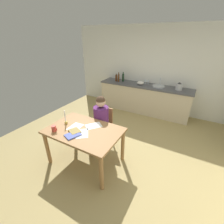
{
  "coord_description": "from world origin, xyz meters",
  "views": [
    {
      "loc": [
        1.38,
        -2.33,
        2.29
      ],
      "look_at": [
        -0.02,
        0.18,
        0.85
      ],
      "focal_mm": 24.61,
      "sensor_mm": 36.0,
      "label": 1
    }
  ],
  "objects_px": {
    "person_seated": "(100,120)",
    "stovetop_kettle": "(179,87)",
    "sink_unit": "(159,86)",
    "mixing_bowl": "(140,83)",
    "bottle_vinegar": "(119,78)",
    "book_cookery": "(75,131)",
    "book_magazine": "(73,135)",
    "candlestick": "(66,120)",
    "bottle_wine_red": "(123,77)",
    "wine_glass_near_sink": "(148,81)",
    "bottle_oil": "(116,78)",
    "dining_table": "(84,134)",
    "chair_at_table": "(103,125)",
    "coffee_mug": "(54,129)",
    "wine_glass_by_kettle": "(145,80)"
  },
  "relations": [
    {
      "from": "dining_table",
      "to": "mixing_bowl",
      "type": "distance_m",
      "value": 2.76
    },
    {
      "from": "sink_unit",
      "to": "bottle_wine_red",
      "type": "xyz_separation_m",
      "value": [
        -1.2,
        0.05,
        0.11
      ]
    },
    {
      "from": "mixing_bowl",
      "to": "chair_at_table",
      "type": "bearing_deg",
      "value": -92.8
    },
    {
      "from": "candlestick",
      "to": "stovetop_kettle",
      "type": "relative_size",
      "value": 1.28
    },
    {
      "from": "sink_unit",
      "to": "coffee_mug",
      "type": "bearing_deg",
      "value": -109.45
    },
    {
      "from": "chair_at_table",
      "to": "book_cookery",
      "type": "height_order",
      "value": "chair_at_table"
    },
    {
      "from": "book_magazine",
      "to": "wine_glass_near_sink",
      "type": "bearing_deg",
      "value": 105.32
    },
    {
      "from": "sink_unit",
      "to": "wine_glass_near_sink",
      "type": "bearing_deg",
      "value": 158.4
    },
    {
      "from": "dining_table",
      "to": "stovetop_kettle",
      "type": "distance_m",
      "value": 3.04
    },
    {
      "from": "person_seated",
      "to": "sink_unit",
      "type": "distance_m",
      "value": 2.33
    },
    {
      "from": "candlestick",
      "to": "wine_glass_by_kettle",
      "type": "bearing_deg",
      "value": 77.89
    },
    {
      "from": "bottle_vinegar",
      "to": "book_cookery",
      "type": "bearing_deg",
      "value": -78.63
    },
    {
      "from": "book_magazine",
      "to": "book_cookery",
      "type": "bearing_deg",
      "value": 137.74
    },
    {
      "from": "sink_unit",
      "to": "mixing_bowl",
      "type": "height_order",
      "value": "sink_unit"
    },
    {
      "from": "mixing_bowl",
      "to": "book_magazine",
      "type": "bearing_deg",
      "value": -92.51
    },
    {
      "from": "book_magazine",
      "to": "wine_glass_near_sink",
      "type": "distance_m",
      "value": 3.17
    },
    {
      "from": "candlestick",
      "to": "dining_table",
      "type": "bearing_deg",
      "value": -0.81
    },
    {
      "from": "person_seated",
      "to": "wine_glass_by_kettle",
      "type": "relative_size",
      "value": 7.76
    },
    {
      "from": "candlestick",
      "to": "bottle_wine_red",
      "type": "bearing_deg",
      "value": 92.39
    },
    {
      "from": "candlestick",
      "to": "mixing_bowl",
      "type": "bearing_deg",
      "value": 79.29
    },
    {
      "from": "coffee_mug",
      "to": "candlestick",
      "type": "height_order",
      "value": "candlestick"
    },
    {
      "from": "dining_table",
      "to": "bottle_vinegar",
      "type": "relative_size",
      "value": 4.42
    },
    {
      "from": "chair_at_table",
      "to": "dining_table",
      "type": "bearing_deg",
      "value": -88.17
    },
    {
      "from": "person_seated",
      "to": "stovetop_kettle",
      "type": "relative_size",
      "value": 5.43
    },
    {
      "from": "coffee_mug",
      "to": "bottle_vinegar",
      "type": "distance_m",
      "value": 3.02
    },
    {
      "from": "person_seated",
      "to": "bottle_oil",
      "type": "xyz_separation_m",
      "value": [
        -0.76,
        2.19,
        0.33
      ]
    },
    {
      "from": "person_seated",
      "to": "candlestick",
      "type": "height_order",
      "value": "person_seated"
    },
    {
      "from": "bottle_oil",
      "to": "bottle_wine_red",
      "type": "distance_m",
      "value": 0.23
    },
    {
      "from": "coffee_mug",
      "to": "bottle_vinegar",
      "type": "relative_size",
      "value": 0.4
    },
    {
      "from": "chair_at_table",
      "to": "bottle_vinegar",
      "type": "distance_m",
      "value": 2.19
    },
    {
      "from": "sink_unit",
      "to": "wine_glass_by_kettle",
      "type": "bearing_deg",
      "value": 162.46
    },
    {
      "from": "dining_table",
      "to": "wine_glass_by_kettle",
      "type": "relative_size",
      "value": 8.79
    },
    {
      "from": "mixing_bowl",
      "to": "stovetop_kettle",
      "type": "distance_m",
      "value": 1.13
    },
    {
      "from": "coffee_mug",
      "to": "bottle_vinegar",
      "type": "bearing_deg",
      "value": 94.57
    },
    {
      "from": "book_magazine",
      "to": "bottle_wine_red",
      "type": "distance_m",
      "value": 3.1
    },
    {
      "from": "dining_table",
      "to": "person_seated",
      "type": "xyz_separation_m",
      "value": [
        -0.01,
        0.54,
        0.04
      ]
    },
    {
      "from": "mixing_bowl",
      "to": "sink_unit",
      "type": "bearing_deg",
      "value": 2.25
    },
    {
      "from": "stovetop_kettle",
      "to": "sink_unit",
      "type": "bearing_deg",
      "value": 179.58
    },
    {
      "from": "person_seated",
      "to": "coffee_mug",
      "type": "bearing_deg",
      "value": -117.14
    },
    {
      "from": "bottle_oil",
      "to": "bottle_wine_red",
      "type": "bearing_deg",
      "value": 21.5
    },
    {
      "from": "person_seated",
      "to": "stovetop_kettle",
      "type": "bearing_deg",
      "value": 61.23
    },
    {
      "from": "book_magazine",
      "to": "mixing_bowl",
      "type": "relative_size",
      "value": 1.13
    },
    {
      "from": "chair_at_table",
      "to": "bottle_vinegar",
      "type": "bearing_deg",
      "value": 107.9
    },
    {
      "from": "bottle_oil",
      "to": "mixing_bowl",
      "type": "distance_m",
      "value": 0.85
    },
    {
      "from": "person_seated",
      "to": "wine_glass_by_kettle",
      "type": "height_order",
      "value": "person_seated"
    },
    {
      "from": "book_cookery",
      "to": "sink_unit",
      "type": "distance_m",
      "value": 3.0
    },
    {
      "from": "dining_table",
      "to": "wine_glass_near_sink",
      "type": "height_order",
      "value": "wine_glass_near_sink"
    },
    {
      "from": "coffee_mug",
      "to": "book_magazine",
      "type": "bearing_deg",
      "value": 8.69
    },
    {
      "from": "stovetop_kettle",
      "to": "book_cookery",
      "type": "bearing_deg",
      "value": -114.47
    },
    {
      "from": "bottle_vinegar",
      "to": "mixing_bowl",
      "type": "distance_m",
      "value": 0.76
    }
  ]
}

